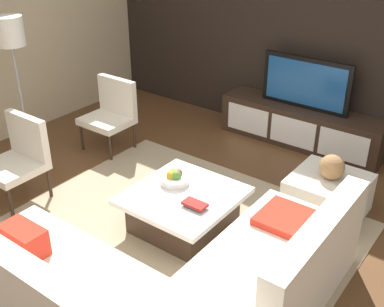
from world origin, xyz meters
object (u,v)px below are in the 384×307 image
Objects in this scene: media_console at (301,126)px; coffee_table at (184,210)px; fruit_bowl at (175,178)px; book_stack at (195,205)px; ottoman at (327,196)px; decorative_ball at (332,167)px; accent_chair_near at (19,154)px; accent_chair_far at (112,110)px; floor_lamp at (11,41)px; television at (306,83)px; sectional_couch at (166,292)px.

media_console reaches higher than coffee_table.
book_stack is at bearing -28.53° from fruit_bowl.
fruit_bowl is at bearing -141.11° from ottoman.
decorative_ball is 1.39m from book_stack.
accent_chair_near reaches higher than ottoman.
accent_chair_near is 3.57× the size of decorative_ball.
accent_chair_far is (-1.57, 0.74, 0.06)m from fruit_bowl.
fruit_bowl is at bearing 151.47° from book_stack.
floor_lamp is at bearing -138.82° from media_console.
coffee_table is at bearing -29.13° from fruit_bowl.
coffee_table is at bearing 151.99° from book_stack.
accent_chair_near is at bearing -162.05° from coffee_table.
accent_chair_near is (-1.78, -2.84, 0.24)m from media_console.
floor_lamp is at bearing 175.99° from book_stack.
accent_chair_near is 1.38m from accent_chair_far.
accent_chair_far reaches higher than fruit_bowl.
television reaches higher than media_console.
accent_chair_far reaches higher than book_stack.
ottoman is 3.21× the size of book_stack.
accent_chair_near is 0.52× the size of floor_lamp.
television is 0.47× the size of sectional_couch.
media_console is at bearing 125.13° from decorative_ball.
media_console is at bearing 87.51° from coffee_table.
sectional_couch is 2.08m from decorative_ball.
coffee_table is at bearing -1.69° from floor_lamp.
accent_chair_near is at bearing -39.00° from floor_lamp.
floor_lamp is 2.38× the size of ottoman.
decorative_ball is (0.38, 2.03, 0.24)m from sectional_couch.
sectional_couch reaches higher than media_console.
coffee_table is (-0.10, -2.30, -0.61)m from television.
fruit_bowl is (1.50, 0.65, -0.05)m from accent_chair_near.
television is at bearing 125.12° from decorative_ball.
media_console is 2.42m from book_stack.
fruit_bowl is (-0.28, -2.20, 0.18)m from media_console.
accent_chair_far reaches higher than sectional_couch.
ottoman is (0.88, -1.26, -0.62)m from television.
ottoman is (3.43, 0.97, -1.20)m from floor_lamp.
television is at bearing 92.72° from book_stack.
book_stack is (0.11, -2.41, -0.41)m from television.
ottoman is at bearing -54.88° from television.
television is 1.29× the size of accent_chair_near.
television is 0.67× the size of floor_lamp.
fruit_bowl is (-0.79, 1.09, 0.15)m from sectional_couch.
book_stack is (0.40, -0.22, -0.03)m from fruit_bowl.
coffee_table is 1.97m from accent_chair_far.
sectional_couch is 8.47× the size of fruit_bowl.
sectional_couch is 2.99m from accent_chair_far.
coffee_table is at bearing -133.39° from decorative_ball.
book_stack is at bearing 18.71° from accent_chair_near.
decorative_ball is 1.12× the size of book_stack.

